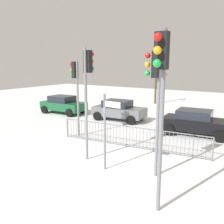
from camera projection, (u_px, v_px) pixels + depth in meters
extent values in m
plane|color=white|center=(98.00, 166.00, 9.70)|extent=(60.00, 60.00, 0.00)
cylinder|color=slate|center=(158.00, 115.00, 8.44)|extent=(0.11, 0.11, 4.61)
cube|color=black|center=(155.00, 64.00, 8.13)|extent=(0.32, 0.38, 0.90)
sphere|color=red|center=(148.00, 55.00, 8.13)|extent=(0.20, 0.20, 0.20)
sphere|color=orange|center=(147.00, 64.00, 8.18)|extent=(0.20, 0.20, 0.20)
sphere|color=green|center=(147.00, 73.00, 8.24)|extent=(0.20, 0.20, 0.20)
cylinder|color=slate|center=(161.00, 126.00, 6.32)|extent=(0.11, 0.11, 4.94)
cube|color=black|center=(162.00, 51.00, 5.80)|extent=(0.33, 0.23, 0.90)
sphere|color=red|center=(158.00, 37.00, 5.54)|extent=(0.20, 0.20, 0.20)
sphere|color=orange|center=(157.00, 50.00, 5.60)|extent=(0.20, 0.20, 0.20)
sphere|color=green|center=(157.00, 63.00, 5.66)|extent=(0.20, 0.20, 0.20)
cylinder|color=slate|center=(86.00, 106.00, 9.97)|extent=(0.11, 0.11, 4.72)
cube|color=black|center=(88.00, 62.00, 9.74)|extent=(0.33, 0.24, 0.90)
sphere|color=red|center=(92.00, 54.00, 9.88)|extent=(0.20, 0.20, 0.20)
sphere|color=orange|center=(92.00, 62.00, 9.94)|extent=(0.20, 0.20, 0.20)
sphere|color=green|center=(92.00, 69.00, 10.00)|extent=(0.20, 0.20, 0.20)
cylinder|color=slate|center=(78.00, 99.00, 13.45)|extent=(0.11, 0.11, 4.30)
cube|color=black|center=(75.00, 70.00, 13.23)|extent=(0.24, 0.33, 0.90)
sphere|color=red|center=(72.00, 64.00, 13.32)|extent=(0.20, 0.20, 0.20)
sphere|color=orange|center=(72.00, 70.00, 13.37)|extent=(0.20, 0.20, 0.20)
sphere|color=green|center=(72.00, 75.00, 13.43)|extent=(0.20, 0.20, 0.20)
cylinder|color=slate|center=(105.00, 133.00, 9.16)|extent=(0.09, 0.09, 2.98)
cube|color=white|center=(113.00, 105.00, 8.69)|extent=(0.70, 0.10, 0.22)
cube|color=slate|center=(130.00, 127.00, 11.72)|extent=(7.62, 0.81, 0.04)
cube|color=slate|center=(130.00, 145.00, 11.90)|extent=(7.62, 0.81, 0.04)
cylinder|color=slate|center=(69.00, 128.00, 13.49)|extent=(0.02, 0.02, 1.05)
cylinder|color=slate|center=(71.00, 128.00, 13.41)|extent=(0.02, 0.02, 1.05)
cylinder|color=slate|center=(74.00, 129.00, 13.33)|extent=(0.02, 0.02, 1.05)
cylinder|color=slate|center=(76.00, 129.00, 13.25)|extent=(0.02, 0.02, 1.05)
cylinder|color=slate|center=(79.00, 130.00, 13.17)|extent=(0.02, 0.02, 1.05)
cylinder|color=slate|center=(82.00, 130.00, 13.09)|extent=(0.02, 0.02, 1.05)
cylinder|color=slate|center=(84.00, 130.00, 13.02)|extent=(0.02, 0.02, 1.05)
cylinder|color=slate|center=(87.00, 131.00, 12.94)|extent=(0.02, 0.02, 1.05)
cylinder|color=slate|center=(90.00, 131.00, 12.86)|extent=(0.02, 0.02, 1.05)
cylinder|color=slate|center=(93.00, 132.00, 12.78)|extent=(0.02, 0.02, 1.05)
cylinder|color=slate|center=(96.00, 132.00, 12.70)|extent=(0.02, 0.02, 1.05)
cylinder|color=slate|center=(99.00, 132.00, 12.62)|extent=(0.02, 0.02, 1.05)
cylinder|color=slate|center=(101.00, 133.00, 12.54)|extent=(0.02, 0.02, 1.05)
cylinder|color=slate|center=(104.00, 133.00, 12.46)|extent=(0.02, 0.02, 1.05)
cylinder|color=slate|center=(107.00, 134.00, 12.38)|extent=(0.02, 0.02, 1.05)
cylinder|color=slate|center=(111.00, 134.00, 12.30)|extent=(0.02, 0.02, 1.05)
cylinder|color=slate|center=(114.00, 135.00, 12.22)|extent=(0.02, 0.02, 1.05)
cylinder|color=slate|center=(117.00, 135.00, 12.14)|extent=(0.02, 0.02, 1.05)
cylinder|color=slate|center=(120.00, 136.00, 12.06)|extent=(0.02, 0.02, 1.05)
cylinder|color=slate|center=(123.00, 136.00, 11.98)|extent=(0.02, 0.02, 1.05)
cylinder|color=slate|center=(126.00, 137.00, 11.90)|extent=(0.02, 0.02, 1.05)
cylinder|color=slate|center=(130.00, 137.00, 11.82)|extent=(0.02, 0.02, 1.05)
cylinder|color=slate|center=(133.00, 138.00, 11.74)|extent=(0.02, 0.02, 1.05)
cylinder|color=slate|center=(136.00, 138.00, 11.66)|extent=(0.02, 0.02, 1.05)
cylinder|color=slate|center=(140.00, 139.00, 11.58)|extent=(0.02, 0.02, 1.05)
cylinder|color=slate|center=(143.00, 139.00, 11.50)|extent=(0.02, 0.02, 1.05)
cylinder|color=slate|center=(147.00, 140.00, 11.42)|extent=(0.02, 0.02, 1.05)
cylinder|color=slate|center=(150.00, 140.00, 11.34)|extent=(0.02, 0.02, 1.05)
cylinder|color=slate|center=(154.00, 141.00, 11.27)|extent=(0.02, 0.02, 1.05)
cylinder|color=slate|center=(158.00, 141.00, 11.19)|extent=(0.02, 0.02, 1.05)
cylinder|color=slate|center=(161.00, 142.00, 11.11)|extent=(0.02, 0.02, 1.05)
cylinder|color=slate|center=(165.00, 142.00, 11.03)|extent=(0.02, 0.02, 1.05)
cylinder|color=slate|center=(169.00, 143.00, 10.95)|extent=(0.02, 0.02, 1.05)
cylinder|color=slate|center=(173.00, 144.00, 10.87)|extent=(0.02, 0.02, 1.05)
cylinder|color=slate|center=(177.00, 144.00, 10.79)|extent=(0.02, 0.02, 1.05)
cylinder|color=slate|center=(181.00, 145.00, 10.71)|extent=(0.02, 0.02, 1.05)
cylinder|color=slate|center=(185.00, 145.00, 10.63)|extent=(0.02, 0.02, 1.05)
cylinder|color=slate|center=(189.00, 146.00, 10.55)|extent=(0.02, 0.02, 1.05)
cylinder|color=slate|center=(193.00, 147.00, 10.47)|extent=(0.02, 0.02, 1.05)
cylinder|color=slate|center=(198.00, 147.00, 10.39)|extent=(0.02, 0.02, 1.05)
cylinder|color=slate|center=(202.00, 148.00, 10.31)|extent=(0.02, 0.02, 1.05)
cylinder|color=slate|center=(206.00, 148.00, 10.23)|extent=(0.02, 0.02, 1.05)
cylinder|color=slate|center=(211.00, 149.00, 10.15)|extent=(0.02, 0.02, 1.05)
cylinder|color=slate|center=(67.00, 128.00, 13.53)|extent=(0.06, 0.06, 1.05)
cylinder|color=slate|center=(213.00, 149.00, 10.11)|extent=(0.06, 0.06, 1.05)
cube|color=black|center=(196.00, 124.00, 13.90)|extent=(3.92, 1.99, 0.65)
cube|color=#1E232D|center=(194.00, 115.00, 13.86)|extent=(2.01, 1.64, 0.55)
cylinder|color=black|center=(222.00, 129.00, 14.06)|extent=(0.66, 0.27, 0.64)
cylinder|color=black|center=(220.00, 137.00, 12.60)|extent=(0.66, 0.27, 0.64)
cylinder|color=black|center=(176.00, 124.00, 15.32)|extent=(0.66, 0.27, 0.64)
cylinder|color=black|center=(169.00, 130.00, 13.86)|extent=(0.66, 0.27, 0.64)
cube|color=slate|center=(119.00, 111.00, 17.60)|extent=(3.91, 1.97, 0.65)
cube|color=#1E232D|center=(117.00, 104.00, 17.56)|extent=(2.00, 1.63, 0.55)
cylinder|color=black|center=(140.00, 115.00, 17.75)|extent=(0.65, 0.27, 0.64)
cylinder|color=black|center=(131.00, 120.00, 16.29)|extent=(0.65, 0.27, 0.64)
cylinder|color=black|center=(109.00, 112.00, 19.03)|extent=(0.65, 0.27, 0.64)
cylinder|color=black|center=(97.00, 116.00, 17.57)|extent=(0.65, 0.27, 0.64)
cube|color=#195933|center=(64.00, 106.00, 20.03)|extent=(3.86, 1.85, 0.65)
cube|color=#1E232D|center=(62.00, 99.00, 19.99)|extent=(1.96, 1.57, 0.55)
cylinder|color=black|center=(83.00, 109.00, 20.13)|extent=(0.65, 0.25, 0.64)
cylinder|color=black|center=(69.00, 113.00, 18.70)|extent=(0.65, 0.25, 0.64)
cylinder|color=black|center=(59.00, 107.00, 21.48)|extent=(0.65, 0.25, 0.64)
cylinder|color=black|center=(45.00, 110.00, 20.05)|extent=(0.65, 0.25, 0.64)
cylinder|color=#473828|center=(156.00, 80.00, 24.61)|extent=(0.20, 0.20, 4.93)
cylinder|color=#473828|center=(163.00, 66.00, 24.56)|extent=(1.20, 0.96, 1.12)
cylinder|color=#473828|center=(162.00, 71.00, 24.45)|extent=(0.74, 0.97, 0.87)
cylinder|color=#473828|center=(159.00, 69.00, 24.50)|extent=(0.62, 0.50, 1.11)
cylinder|color=#473828|center=(157.00, 57.00, 23.77)|extent=(0.83, 0.40, 0.98)
cylinder|color=#473828|center=(164.00, 71.00, 23.91)|extent=(0.23, 1.70, 0.99)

